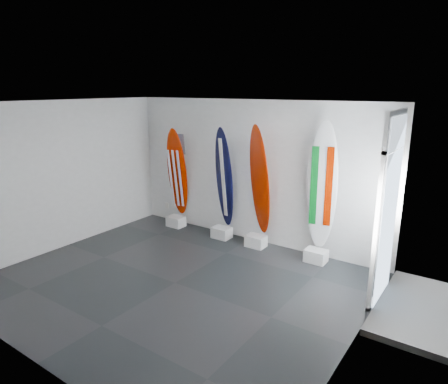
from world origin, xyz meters
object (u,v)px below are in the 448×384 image
Objects in this scene: surfboard_navy at (224,178)px; surfboard_italy at (322,186)px; surfboard_swiss at (260,181)px; surfboard_usa at (177,173)px.

surfboard_italy is at bearing 12.04° from surfboard_navy.
surfboard_navy is at bearing -163.47° from surfboard_swiss.
surfboard_usa is at bearing -163.47° from surfboard_swiss.
surfboard_usa is 1.34m from surfboard_navy.
surfboard_usa is 0.97× the size of surfboard_navy.
surfboard_swiss reaches higher than surfboard_navy.
surfboard_navy is 0.95× the size of surfboard_swiss.
surfboard_usa is 2.22m from surfboard_swiss.
surfboard_italy is at bearing -13.66° from surfboard_usa.
surfboard_swiss is 1.32m from surfboard_italy.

